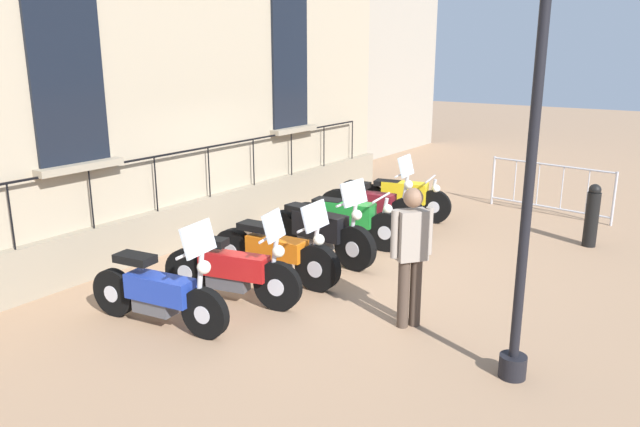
% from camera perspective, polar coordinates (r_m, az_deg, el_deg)
% --- Properties ---
extents(ground_plane, '(60.00, 60.00, 0.00)m').
position_cam_1_polar(ground_plane, '(9.85, -0.88, -4.34)').
color(ground_plane, '#9E7A5B').
extents(building_facade, '(0.82, 11.36, 6.51)m').
position_cam_1_polar(building_facade, '(11.00, -12.32, 14.06)').
color(building_facade, tan).
rests_on(building_facade, ground_plane).
extents(motorcycle_blue, '(2.02, 0.63, 1.39)m').
position_cam_1_polar(motorcycle_blue, '(7.67, -14.75, -7.19)').
color(motorcycle_blue, black).
rests_on(motorcycle_blue, ground_plane).
extents(motorcycle_red, '(2.01, 0.67, 1.31)m').
position_cam_1_polar(motorcycle_red, '(8.20, -8.16, -5.33)').
color(motorcycle_red, black).
rests_on(motorcycle_red, ground_plane).
extents(motorcycle_orange, '(2.15, 0.69, 1.25)m').
position_cam_1_polar(motorcycle_orange, '(8.88, -4.18, -3.70)').
color(motorcycle_orange, black).
rests_on(motorcycle_orange, ground_plane).
extents(motorcycle_black, '(2.17, 0.68, 1.38)m').
position_cam_1_polar(motorcycle_black, '(9.71, -0.12, -1.75)').
color(motorcycle_black, black).
rests_on(motorcycle_black, ground_plane).
extents(motorcycle_green, '(2.16, 0.73, 0.92)m').
position_cam_1_polar(motorcycle_green, '(10.49, 2.42, -0.62)').
color(motorcycle_green, black).
rests_on(motorcycle_green, ground_plane).
extents(motorcycle_maroon, '(2.12, 0.65, 1.47)m').
position_cam_1_polar(motorcycle_maroon, '(11.31, 4.86, 0.56)').
color(motorcycle_maroon, black).
rests_on(motorcycle_maroon, ground_plane).
extents(motorcycle_yellow, '(1.93, 0.71, 0.88)m').
position_cam_1_polar(motorcycle_yellow, '(12.16, 7.70, 1.48)').
color(motorcycle_yellow, black).
rests_on(motorcycle_yellow, ground_plane).
extents(lamppost, '(0.33, 1.03, 4.97)m').
position_cam_1_polar(lamppost, '(6.01, 20.24, 17.70)').
color(lamppost, black).
rests_on(lamppost, ground_plane).
extents(crowd_barrier, '(2.52, 0.41, 1.05)m').
position_cam_1_polar(crowd_barrier, '(13.26, 20.61, 2.31)').
color(crowd_barrier, '#B7B7BF').
rests_on(crowd_barrier, ground_plane).
extents(bollard, '(0.22, 0.22, 1.09)m').
position_cam_1_polar(bollard, '(11.36, 24.00, -0.15)').
color(bollard, black).
rests_on(bollard, ground_plane).
extents(pedestrian_standing, '(0.40, 0.44, 1.73)m').
position_cam_1_polar(pedestrian_standing, '(7.33, 8.49, -3.34)').
color(pedestrian_standing, '#47382D').
rests_on(pedestrian_standing, ground_plane).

